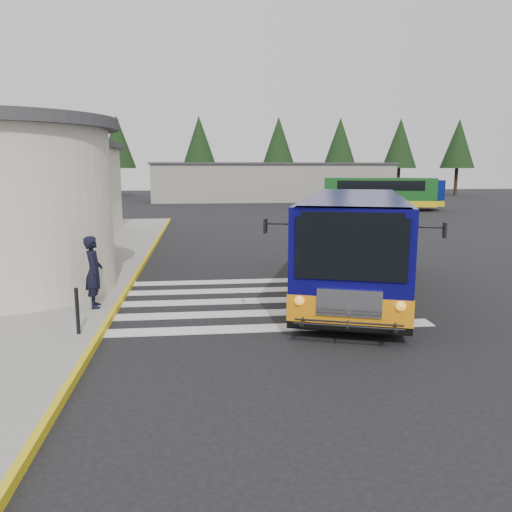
{
  "coord_description": "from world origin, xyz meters",
  "views": [
    {
      "loc": [
        -1.83,
        -14.02,
        3.6
      ],
      "look_at": [
        -0.36,
        -0.5,
        1.2
      ],
      "focal_mm": 35.0,
      "sensor_mm": 36.0,
      "label": 1
    }
  ],
  "objects": [
    {
      "name": "depot_building",
      "position": [
        6.0,
        42.0,
        2.11
      ],
      "size": [
        26.4,
        8.4,
        4.2
      ],
      "color": "gray",
      "rests_on": "ground"
    },
    {
      "name": "bollard",
      "position": [
        -4.47,
        -3.58,
        0.65
      ],
      "size": [
        0.08,
        0.08,
        0.99
      ],
      "primitive_type": "cylinder",
      "color": "black",
      "rests_on": "sidewalk"
    },
    {
      "name": "far_bus_a",
      "position": [
        14.63,
        28.35,
        1.46
      ],
      "size": [
        8.89,
        3.31,
        2.24
      ],
      "rotation": [
        0.0,
        0.0,
        1.47
      ],
      "color": "#071456",
      "rests_on": "ground"
    },
    {
      "name": "tree_line",
      "position": [
        6.29,
        50.0,
        6.77
      ],
      "size": [
        58.4,
        4.4,
        10.0
      ],
      "color": "black",
      "rests_on": "ground"
    },
    {
      "name": "ground",
      "position": [
        0.0,
        0.0,
        0.0
      ],
      "size": [
        140.0,
        140.0,
        0.0
      ],
      "primitive_type": "plane",
      "color": "black",
      "rests_on": "ground"
    },
    {
      "name": "pedestrian_a",
      "position": [
        -4.54,
        -1.5,
        1.05
      ],
      "size": [
        0.56,
        0.73,
        1.81
      ],
      "primitive_type": "imported",
      "rotation": [
        0.0,
        0.0,
        1.78
      ],
      "color": "black",
      "rests_on": "sidewalk"
    },
    {
      "name": "curb_strip",
      "position": [
        -4.05,
        4.0,
        0.08
      ],
      "size": [
        0.12,
        34.0,
        0.16
      ],
      "primitive_type": "cube",
      "color": "yellow",
      "rests_on": "ground"
    },
    {
      "name": "transit_bus",
      "position": [
        2.58,
        -0.03,
        1.35
      ],
      "size": [
        5.82,
        10.23,
        2.81
      ],
      "rotation": [
        0.0,
        0.0,
        -0.32
      ],
      "color": "#0B0757",
      "rests_on": "ground"
    },
    {
      "name": "crosswalk",
      "position": [
        -0.5,
        -0.8,
        0.01
      ],
      "size": [
        8.0,
        5.35,
        0.01
      ],
      "color": "silver",
      "rests_on": "ground"
    },
    {
      "name": "far_bus_b",
      "position": [
        13.38,
        27.93,
        1.56
      ],
      "size": [
        9.65,
        4.56,
        2.4
      ],
      "rotation": [
        0.0,
        0.0,
        1.35
      ],
      "color": "#144E1A",
      "rests_on": "ground"
    }
  ]
}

